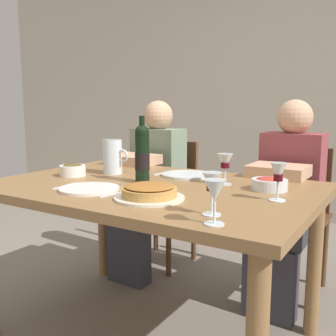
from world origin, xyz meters
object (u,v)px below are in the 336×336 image
at_px(olive_bowl, 73,169).
at_px(chair_right, 295,209).
at_px(wine_glass_spare, 212,184).
at_px(baked_tart, 149,192).
at_px(wine_bottle, 142,154).
at_px(dining_table, 151,204).
at_px(diner_right, 286,197).
at_px(dinner_plate_right_setting, 187,175).
at_px(salad_bowl, 269,183).
at_px(wine_glass_left_diner, 225,163).
at_px(wine_glass_centre, 278,174).
at_px(dinner_plate_left_setting, 89,189).
at_px(water_pitcher, 113,159).
at_px(diner_left, 149,182).
at_px(chair_left, 168,193).
at_px(wine_glass_right_diner, 215,192).

relative_size(olive_bowl, chair_right, 0.16).
bearing_deg(wine_glass_spare, baked_tart, 165.46).
bearing_deg(olive_bowl, wine_bottle, 6.38).
bearing_deg(dining_table, diner_right, 56.64).
distance_m(dining_table, wine_bottle, 0.24).
height_order(dinner_plate_right_setting, chair_right, chair_right).
bearing_deg(salad_bowl, wine_glass_spare, -95.00).
height_order(wine_glass_left_diner, wine_glass_centre, wine_glass_centre).
distance_m(dining_table, dinner_plate_left_setting, 0.31).
bearing_deg(diner_right, water_pitcher, 35.26).
bearing_deg(diner_right, wine_bottle, 53.02).
bearing_deg(salad_bowl, dinner_plate_right_setting, 166.20).
relative_size(wine_glass_centre, diner_left, 0.13).
distance_m(wine_bottle, chair_left, 1.02).
bearing_deg(diner_left, chair_right, -161.61).
relative_size(dinner_plate_right_setting, chair_right, 0.30).
xyz_separation_m(wine_glass_spare, diner_left, (-0.92, 0.96, -0.25)).
height_order(water_pitcher, wine_glass_centre, water_pitcher).
xyz_separation_m(wine_glass_spare, dinner_plate_left_setting, (-0.62, 0.08, -0.10)).
bearing_deg(wine_glass_right_diner, chair_left, 126.83).
relative_size(salad_bowl, wine_glass_centre, 1.04).
bearing_deg(olive_bowl, wine_glass_spare, -17.43).
bearing_deg(diner_left, water_pitcher, 104.04).
relative_size(water_pitcher, wine_glass_right_diner, 1.31).
xyz_separation_m(diner_left, diner_right, (0.90, 0.04, 0.00)).
height_order(dining_table, chair_right, chair_right).
xyz_separation_m(wine_glass_centre, dinner_plate_left_setting, (-0.75, -0.24, -0.10)).
relative_size(wine_bottle, wine_glass_spare, 2.18).
relative_size(water_pitcher, chair_left, 0.21).
relative_size(water_pitcher, diner_right, 0.16).
height_order(wine_bottle, wine_glass_spare, wine_bottle).
bearing_deg(diner_left, wine_glass_centre, 149.52).
height_order(wine_bottle, wine_glass_left_diner, wine_bottle).
distance_m(baked_tart, dinner_plate_right_setting, 0.55).
bearing_deg(baked_tart, water_pitcher, 142.73).
xyz_separation_m(water_pitcher, baked_tart, (0.50, -0.38, -0.05)).
relative_size(water_pitcher, wine_glass_spare, 1.27).
bearing_deg(baked_tart, wine_glass_centre, 28.47).
bearing_deg(chair_left, olive_bowl, 89.64).
distance_m(wine_glass_centre, diner_left, 1.26).
height_order(olive_bowl, wine_glass_centre, wine_glass_centre).
xyz_separation_m(wine_glass_right_diner, dinner_plate_right_setting, (-0.49, 0.70, -0.10)).
relative_size(baked_tart, wine_glass_right_diner, 1.97).
distance_m(baked_tart, diner_right, 0.99).
bearing_deg(olive_bowl, chair_left, 88.38).
height_order(wine_glass_left_diner, dinner_plate_left_setting, wine_glass_left_diner).
distance_m(wine_glass_centre, wine_glass_spare, 0.34).
height_order(water_pitcher, olive_bowl, water_pitcher).
bearing_deg(chair_right, wine_bottle, 60.93).
distance_m(wine_glass_left_diner, diner_left, 0.91).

